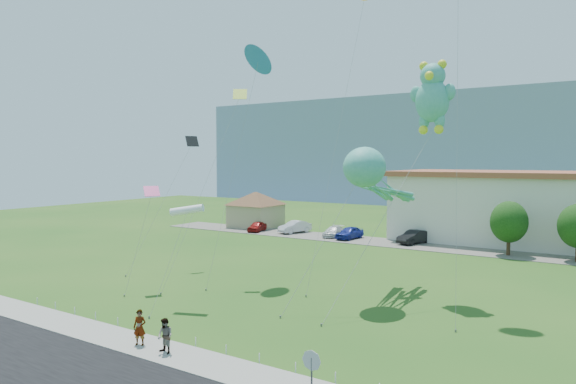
{
  "coord_description": "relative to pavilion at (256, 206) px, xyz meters",
  "views": [
    {
      "loc": [
        18.79,
        -20.32,
        9.53
      ],
      "look_at": [
        0.64,
        8.0,
        7.42
      ],
      "focal_mm": 32.0,
      "sensor_mm": 36.0,
      "label": 1
    }
  ],
  "objects": [
    {
      "name": "tree_near",
      "position": [
        34.0,
        -4.0,
        0.36
      ],
      "size": [
        3.6,
        3.6,
        5.47
      ],
      "color": "#3F2B19",
      "rests_on": "ground"
    },
    {
      "name": "rope_fence",
      "position": [
        24.0,
        -39.3,
        -2.77
      ],
      "size": [
        26.05,
        0.05,
        0.5
      ],
      "color": "white",
      "rests_on": "ground"
    },
    {
      "name": "pedestrian_right",
      "position": [
        24.53,
        -40.94,
        -2.07
      ],
      "size": [
        0.89,
        0.73,
        1.71
      ],
      "primitive_type": "imported",
      "rotation": [
        0.0,
        0.0,
        -0.1
      ],
      "color": "gray",
      "rests_on": "sidewalk"
    },
    {
      "name": "parking_strip",
      "position": [
        24.0,
        -3.0,
        -2.99
      ],
      "size": [
        70.0,
        6.0,
        0.06
      ],
      "primitive_type": "cube",
      "color": "#59544C",
      "rests_on": "ground"
    },
    {
      "name": "small_kite_white",
      "position": [
        19.43,
        -34.04,
        3.21
      ],
      "size": [
        0.5,
        4.52,
        6.71
      ],
      "color": "white",
      "rests_on": "ground"
    },
    {
      "name": "octopus_kite",
      "position": [
        28.73,
        -25.91,
        5.37
      ],
      "size": [
        4.11,
        12.13,
        10.39
      ],
      "color": "teal",
      "rests_on": "ground"
    },
    {
      "name": "hill_ridge",
      "position": [
        24.0,
        82.0,
        9.48
      ],
      "size": [
        160.0,
        50.0,
        25.0
      ],
      "primitive_type": "cube",
      "color": "gray",
      "rests_on": "ground"
    },
    {
      "name": "parked_car_black",
      "position": [
        23.73,
        -2.14,
        -2.21
      ],
      "size": [
        2.85,
        4.86,
        1.51
      ],
      "primitive_type": "imported",
      "rotation": [
        0.0,
        0.0,
        -0.29
      ],
      "color": "black",
      "rests_on": "parking_strip"
    },
    {
      "name": "parked_car_white",
      "position": [
        13.56,
        -2.33,
        -2.35
      ],
      "size": [
        2.27,
        4.43,
        1.23
      ],
      "primitive_type": "imported",
      "rotation": [
        0.0,
        0.0,
        0.13
      ],
      "color": "silver",
      "rests_on": "parking_strip"
    },
    {
      "name": "pedestrian_left",
      "position": [
        22.61,
        -40.84,
        -2.01
      ],
      "size": [
        0.78,
        0.67,
        1.82
      ],
      "primitive_type": "imported",
      "rotation": [
        0.0,
        0.0,
        0.43
      ],
      "color": "gray",
      "rests_on": "sidewalk"
    },
    {
      "name": "sidewalk",
      "position": [
        24.0,
        -40.75,
        -2.97
      ],
      "size": [
        80.0,
        2.5,
        0.1
      ],
      "primitive_type": "cube",
      "color": "gray",
      "rests_on": "ground"
    },
    {
      "name": "small_kite_black",
      "position": [
        10.51,
        -24.9,
        6.87
      ],
      "size": [
        1.97,
        7.31,
        11.63
      ],
      "color": "black",
      "rests_on": "ground"
    },
    {
      "name": "ground",
      "position": [
        24.0,
        -38.0,
        -3.02
      ],
      "size": [
        160.0,
        160.0,
        0.0
      ],
      "primitive_type": "plane",
      "color": "#204E15",
      "rests_on": "ground"
    },
    {
      "name": "parked_car_red",
      "position": [
        2.91,
        -3.69,
        -2.31
      ],
      "size": [
        2.33,
        4.05,
        1.3
      ],
      "primitive_type": "imported",
      "rotation": [
        0.0,
        0.0,
        0.22
      ],
      "color": "maroon",
      "rests_on": "parking_strip"
    },
    {
      "name": "small_kite_pink",
      "position": [
        14.09,
        -32.35,
        3.57
      ],
      "size": [
        1.29,
        3.42,
        7.67
      ],
      "color": "#CB2D75",
      "rests_on": "ground"
    },
    {
      "name": "parked_car_silver",
      "position": [
        7.79,
        -2.08,
        -2.2
      ],
      "size": [
        2.92,
        4.92,
        1.53
      ],
      "primitive_type": "imported",
      "rotation": [
        0.0,
        0.0,
        -0.3
      ],
      "color": "silver",
      "rests_on": "parking_strip"
    },
    {
      "name": "small_kite_yellow",
      "position": [
        17.24,
        -26.79,
        9.76
      ],
      "size": [
        2.19,
        7.98,
        15.17
      ],
      "color": "#D1EA37",
      "rests_on": "ground"
    },
    {
      "name": "stop_sign",
      "position": [
        33.5,
        -42.21,
        -1.15
      ],
      "size": [
        0.8,
        0.07,
        2.5
      ],
      "color": "slate",
      "rests_on": "ground"
    },
    {
      "name": "teddy_bear_kite",
      "position": [
        31.76,
        -22.38,
        11.01
      ],
      "size": [
        4.58,
        11.7,
        16.44
      ],
      "color": "teal",
      "rests_on": "ground"
    },
    {
      "name": "pavilion",
      "position": [
        0.0,
        0.0,
        0.0
      ],
      "size": [
        9.2,
        9.2,
        5.0
      ],
      "color": "tan",
      "rests_on": "ground"
    },
    {
      "name": "parked_car_blue",
      "position": [
        16.06,
        -2.94,
        -2.23
      ],
      "size": [
        2.27,
        4.5,
        1.47
      ],
      "primitive_type": "imported",
      "rotation": [
        0.0,
        0.0,
        -0.13
      ],
      "color": "navy",
      "rests_on": "parking_strip"
    },
    {
      "name": "small_kite_blue",
      "position": [
        18.11,
        -24.45,
        14.16
      ],
      "size": [
        1.8,
        6.97,
        18.29
      ],
      "color": "blue",
      "rests_on": "ground"
    }
  ]
}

